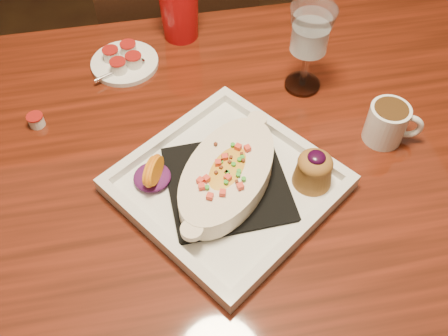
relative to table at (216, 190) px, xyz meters
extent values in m
plane|color=black|center=(0.00, 0.00, -0.65)|extent=(7.00, 7.00, 0.00)
cube|color=maroon|center=(0.00, 0.00, 0.08)|extent=(1.50, 0.90, 0.04)
cylinder|color=black|center=(0.67, 0.37, -0.30)|extent=(0.07, 0.07, 0.71)
cube|color=black|center=(0.00, 0.70, -0.20)|extent=(0.42, 0.42, 0.04)
cylinder|color=black|center=(0.17, 0.87, -0.43)|extent=(0.04, 0.04, 0.45)
cylinder|color=black|center=(-0.17, 0.87, -0.43)|extent=(0.04, 0.04, 0.45)
cylinder|color=black|center=(0.17, 0.53, -0.43)|extent=(0.04, 0.04, 0.45)
cylinder|color=black|center=(-0.17, 0.53, -0.43)|extent=(0.04, 0.04, 0.45)
cube|color=black|center=(0.00, 0.51, 0.05)|extent=(0.40, 0.03, 0.46)
cube|color=white|center=(0.01, -0.07, 0.10)|extent=(0.45, 0.45, 0.01)
cube|color=black|center=(0.01, -0.07, 0.11)|extent=(0.21, 0.21, 0.01)
ellipsoid|color=gold|center=(0.01, -0.07, 0.14)|extent=(0.21, 0.24, 0.04)
ellipsoid|color=#521252|center=(-0.12, -0.04, 0.12)|extent=(0.07, 0.07, 0.02)
cone|color=#9A6127|center=(0.15, -0.09, 0.13)|extent=(0.07, 0.07, 0.05)
ellipsoid|color=#9A6127|center=(0.15, -0.09, 0.16)|extent=(0.06, 0.06, 0.03)
ellipsoid|color=black|center=(0.15, -0.09, 0.17)|extent=(0.03, 0.03, 0.01)
cylinder|color=white|center=(0.32, -0.01, 0.14)|extent=(0.07, 0.07, 0.08)
cylinder|color=#38220F|center=(0.32, -0.01, 0.17)|extent=(0.06, 0.06, 0.02)
torus|color=white|center=(0.35, -0.02, 0.14)|extent=(0.06, 0.03, 0.05)
cylinder|color=silver|center=(0.21, 0.16, 0.10)|extent=(0.07, 0.07, 0.01)
cylinder|color=silver|center=(0.21, 0.16, 0.14)|extent=(0.01, 0.01, 0.08)
cone|color=silver|center=(0.21, 0.16, 0.23)|extent=(0.09, 0.09, 0.09)
cylinder|color=white|center=(-0.14, 0.29, 0.10)|extent=(0.14, 0.14, 0.01)
cylinder|color=silver|center=(-0.17, 0.31, 0.12)|extent=(0.03, 0.03, 0.02)
cylinder|color=#AD1915|center=(-0.17, 0.31, 0.13)|extent=(0.03, 0.03, 0.00)
cylinder|color=silver|center=(-0.13, 0.32, 0.12)|extent=(0.03, 0.03, 0.02)
cylinder|color=#AD1915|center=(-0.13, 0.32, 0.13)|extent=(0.03, 0.03, 0.00)
cylinder|color=silver|center=(-0.12, 0.28, 0.12)|extent=(0.03, 0.03, 0.02)
cylinder|color=#AD1915|center=(-0.12, 0.28, 0.13)|extent=(0.03, 0.03, 0.00)
cylinder|color=silver|center=(-0.16, 0.26, 0.12)|extent=(0.03, 0.03, 0.02)
cylinder|color=#AD1915|center=(-0.16, 0.26, 0.13)|extent=(0.03, 0.03, 0.00)
cylinder|color=silver|center=(-0.32, 0.15, 0.11)|extent=(0.03, 0.03, 0.02)
cylinder|color=#AD1915|center=(-0.32, 0.15, 0.12)|extent=(0.03, 0.03, 0.00)
cone|color=#BA0D0F|center=(-0.01, 0.37, 0.17)|extent=(0.09, 0.09, 0.15)
camera|label=1|loc=(-0.09, -0.57, 0.80)|focal=40.00mm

